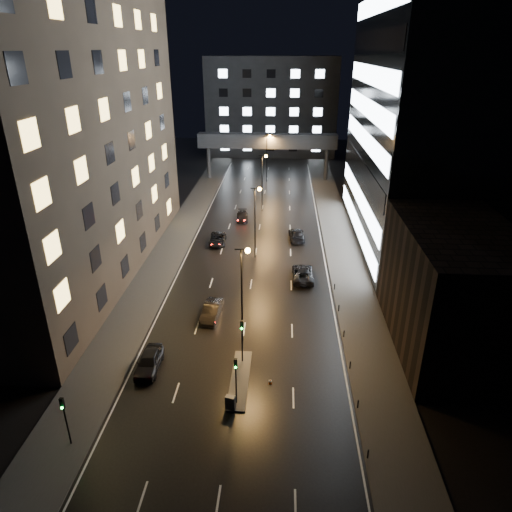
% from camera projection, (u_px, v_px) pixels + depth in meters
% --- Properties ---
extents(ground, '(160.00, 160.00, 0.00)m').
position_uv_depth(ground, '(260.00, 227.00, 74.90)').
color(ground, black).
rests_on(ground, ground).
extents(sidewalk_left, '(5.00, 110.00, 0.15)m').
position_uv_depth(sidewalk_left, '(178.00, 236.00, 71.03)').
color(sidewalk_left, '#383533').
rests_on(sidewalk_left, ground).
extents(sidewalk_right, '(5.00, 110.00, 0.15)m').
position_uv_depth(sidewalk_right, '(339.00, 240.00, 69.64)').
color(sidewalk_right, '#383533').
rests_on(sidewalk_right, ground).
extents(building_left, '(15.00, 48.00, 40.00)m').
position_uv_depth(building_left, '(61.00, 112.00, 53.32)').
color(building_left, '#2D2319').
rests_on(building_left, ground).
extents(building_right_low, '(10.00, 18.00, 12.00)m').
position_uv_depth(building_right_low, '(453.00, 289.00, 43.16)').
color(building_right_low, black).
rests_on(building_right_low, ground).
extents(building_right_glass, '(20.00, 36.00, 45.00)m').
position_uv_depth(building_right_glass, '(446.00, 83.00, 60.53)').
color(building_right_glass, black).
rests_on(building_right_glass, ground).
extents(building_far, '(34.00, 14.00, 25.00)m').
position_uv_depth(building_far, '(271.00, 106.00, 122.36)').
color(building_far, '#333335').
rests_on(building_far, ground).
extents(skybridge, '(30.00, 3.00, 10.00)m').
position_uv_depth(skybridge, '(267.00, 141.00, 98.67)').
color(skybridge, '#333335').
rests_on(skybridge, ground).
extents(median_island, '(1.60, 8.00, 0.15)m').
position_uv_depth(median_island, '(240.00, 379.00, 40.36)').
color(median_island, '#383533').
rests_on(median_island, ground).
extents(traffic_signal_near, '(0.28, 0.34, 4.40)m').
position_uv_depth(traffic_signal_near, '(242.00, 335.00, 41.37)').
color(traffic_signal_near, black).
rests_on(traffic_signal_near, median_island).
extents(traffic_signal_far, '(0.28, 0.34, 4.40)m').
position_uv_depth(traffic_signal_far, '(236.00, 374.00, 36.38)').
color(traffic_signal_far, black).
rests_on(traffic_signal_far, median_island).
extents(traffic_signal_corner, '(0.28, 0.34, 4.40)m').
position_uv_depth(traffic_signal_corner, '(65.00, 414.00, 32.56)').
color(traffic_signal_corner, black).
rests_on(traffic_signal_corner, ground).
extents(bollard_row, '(0.12, 25.12, 0.90)m').
position_uv_depth(bollard_row, '(347.00, 349.00, 43.74)').
color(bollard_row, black).
rests_on(bollard_row, ground).
extents(streetlight_near, '(1.45, 0.50, 10.15)m').
position_uv_depth(streetlight_near, '(243.00, 283.00, 43.15)').
color(streetlight_near, black).
rests_on(streetlight_near, ground).
extents(streetlight_mid_a, '(1.45, 0.50, 10.15)m').
position_uv_depth(streetlight_mid_a, '(256.00, 214.00, 61.30)').
color(streetlight_mid_a, black).
rests_on(streetlight_mid_a, ground).
extents(streetlight_mid_b, '(1.45, 0.50, 10.15)m').
position_uv_depth(streetlight_mid_b, '(263.00, 176.00, 79.46)').
color(streetlight_mid_b, black).
rests_on(streetlight_mid_b, ground).
extents(streetlight_far, '(1.45, 0.50, 10.15)m').
position_uv_depth(streetlight_far, '(268.00, 152.00, 97.61)').
color(streetlight_far, black).
rests_on(streetlight_far, ground).
extents(car_away_a, '(1.98, 4.85, 1.65)m').
position_uv_depth(car_away_a, '(149.00, 361.00, 41.45)').
color(car_away_a, black).
rests_on(car_away_a, ground).
extents(car_away_b, '(2.05, 4.96, 1.60)m').
position_uv_depth(car_away_b, '(212.00, 311.00, 49.46)').
color(car_away_b, black).
rests_on(car_away_b, ground).
extents(car_away_c, '(2.63, 5.22, 1.42)m').
position_uv_depth(car_away_c, '(218.00, 239.00, 68.24)').
color(car_away_c, black).
rests_on(car_away_c, ground).
extents(car_away_d, '(2.23, 4.72, 1.33)m').
position_uv_depth(car_away_d, '(242.00, 216.00, 77.61)').
color(car_away_d, black).
rests_on(car_away_d, ground).
extents(car_toward_a, '(2.66, 5.69, 1.58)m').
position_uv_depth(car_toward_a, '(303.00, 273.00, 57.69)').
color(car_toward_a, black).
rests_on(car_toward_a, ground).
extents(car_toward_b, '(2.57, 5.59, 1.58)m').
position_uv_depth(car_toward_b, '(297.00, 235.00, 69.67)').
color(car_toward_b, black).
rests_on(car_toward_b, ground).
extents(utility_cabinet, '(0.91, 0.65, 1.20)m').
position_uv_depth(utility_cabinet, '(231.00, 402.00, 36.75)').
color(utility_cabinet, '#464648').
rests_on(utility_cabinet, median_island).
extents(cone_a, '(0.39, 0.39, 0.51)m').
position_uv_depth(cone_a, '(234.00, 397.00, 38.00)').
color(cone_a, orange).
rests_on(cone_a, ground).
extents(cone_b, '(0.34, 0.34, 0.44)m').
position_uv_depth(cone_b, '(270.00, 381.00, 39.86)').
color(cone_b, orange).
rests_on(cone_b, ground).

